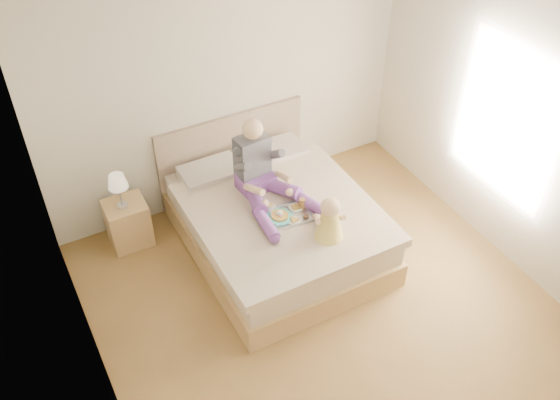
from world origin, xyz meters
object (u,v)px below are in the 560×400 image
nightstand (128,223)px  tray (288,214)px  adult (262,175)px  baby (329,221)px  bed (274,220)px

nightstand → tray: bearing=-37.4°
adult → baby: (0.26, -0.82, -0.06)m
baby → adult: bearing=121.5°
tray → baby: 0.48m
tray → baby: (0.20, -0.41, 0.15)m
bed → tray: size_ratio=4.88×
tray → baby: bearing=-59.0°
adult → tray: adult is taller
nightstand → adult: bearing=-25.7°
nightstand → adult: adult is taller
nightstand → adult: (1.24, -0.62, 0.60)m
baby → bed: bearing=119.3°
bed → adult: (-0.06, 0.11, 0.53)m
bed → baby: size_ratio=4.92×
nightstand → baby: size_ratio=1.14×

